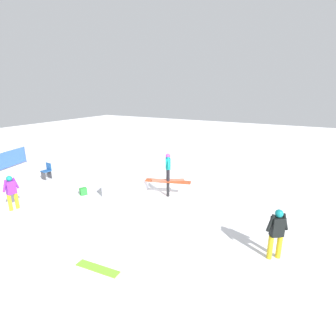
% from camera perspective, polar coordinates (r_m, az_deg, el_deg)
% --- Properties ---
extents(ground_plane, '(60.00, 60.00, 0.00)m').
position_cam_1_polar(ground_plane, '(12.36, 0.00, -6.13)').
color(ground_plane, white).
extents(rail_feature, '(2.10, 0.90, 0.78)m').
position_cam_1_polar(rail_feature, '(12.12, 0.00, -3.29)').
color(rail_feature, black).
rests_on(rail_feature, ground).
extents(snow_kicker_ramp, '(2.17, 1.97, 0.65)m').
position_cam_1_polar(snow_kicker_ramp, '(12.77, -9.11, -4.02)').
color(snow_kicker_ramp, white).
rests_on(snow_kicker_ramp, ground).
extents(main_rider_on_rail, '(1.41, 1.05, 1.28)m').
position_cam_1_polar(main_rider_on_rail, '(11.89, 0.00, 0.08)').
color(main_rider_on_rail, '#EB684C').
rests_on(main_rider_on_rail, rail_feature).
extents(bystander_black, '(0.60, 0.49, 1.57)m').
position_cam_1_polar(bystander_black, '(8.37, 22.58, -12.64)').
color(bystander_black, gold).
rests_on(bystander_black, ground).
extents(bystander_purple, '(0.25, 0.66, 1.47)m').
position_cam_1_polar(bystander_purple, '(12.52, -30.94, -4.28)').
color(bystander_purple, gold).
rests_on(bystander_purple, ground).
extents(loose_snowboard_lime, '(1.36, 0.38, 0.02)m').
position_cam_1_polar(loose_snowboard_lime, '(8.07, -15.07, -20.36)').
color(loose_snowboard_lime, '#86CC34').
rests_on(loose_snowboard_lime, ground).
extents(folding_chair, '(0.48, 0.48, 0.88)m').
position_cam_1_polar(folding_chair, '(16.08, -24.87, -0.70)').
color(folding_chair, '#3F3F44').
rests_on(folding_chair, ground).
extents(backpack_on_snow, '(0.32, 0.36, 0.34)m').
position_cam_1_polar(backpack_on_snow, '(13.08, -17.96, -4.87)').
color(backpack_on_snow, green).
rests_on(backpack_on_snow, ground).
extents(safety_fence, '(1.13, 3.75, 1.10)m').
position_cam_1_polar(safety_fence, '(18.97, -32.40, 1.28)').
color(safety_fence, blue).
rests_on(safety_fence, ground).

